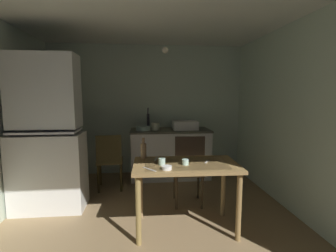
{
  "coord_description": "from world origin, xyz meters",
  "views": [
    {
      "loc": [
        -0.1,
        -2.95,
        1.51
      ],
      "look_at": [
        0.22,
        0.2,
        1.1
      ],
      "focal_mm": 26.63,
      "sensor_mm": 36.0,
      "label": 1
    }
  ],
  "objects_px": {
    "mixing_bowl_counter": "(143,128)",
    "glass_bottle": "(143,150)",
    "hand_pump": "(148,120)",
    "dining_table": "(186,173)",
    "chair_by_counter": "(110,160)",
    "mug_dark": "(185,162)",
    "sink_basin": "(185,125)",
    "hutch_cabinet": "(47,139)",
    "chair_far_side": "(189,169)",
    "serving_bowl_wide": "(167,168)"
  },
  "relations": [
    {
      "from": "hutch_cabinet",
      "to": "dining_table",
      "type": "relative_size",
      "value": 1.72
    },
    {
      "from": "dining_table",
      "to": "serving_bowl_wide",
      "type": "xyz_separation_m",
      "value": [
        -0.23,
        -0.2,
        0.13
      ]
    },
    {
      "from": "mixing_bowl_counter",
      "to": "glass_bottle",
      "type": "bearing_deg",
      "value": -90.07
    },
    {
      "from": "dining_table",
      "to": "glass_bottle",
      "type": "relative_size",
      "value": 4.76
    },
    {
      "from": "serving_bowl_wide",
      "to": "mixing_bowl_counter",
      "type": "bearing_deg",
      "value": 96.74
    },
    {
      "from": "dining_table",
      "to": "chair_far_side",
      "type": "bearing_deg",
      "value": 76.06
    },
    {
      "from": "chair_by_counter",
      "to": "serving_bowl_wide",
      "type": "xyz_separation_m",
      "value": [
        0.75,
        -1.44,
        0.29
      ]
    },
    {
      "from": "hutch_cabinet",
      "to": "mixing_bowl_counter",
      "type": "relative_size",
      "value": 7.98
    },
    {
      "from": "sink_basin",
      "to": "hand_pump",
      "type": "distance_m",
      "value": 0.67
    },
    {
      "from": "hutch_cabinet",
      "to": "mixing_bowl_counter",
      "type": "xyz_separation_m",
      "value": [
        1.22,
        1.06,
        -0.03
      ]
    },
    {
      "from": "hand_pump",
      "to": "mug_dark",
      "type": "bearing_deg",
      "value": -79.26
    },
    {
      "from": "glass_bottle",
      "to": "sink_basin",
      "type": "bearing_deg",
      "value": 63.23
    },
    {
      "from": "hand_pump",
      "to": "serving_bowl_wide",
      "type": "distance_m",
      "value": 2.04
    },
    {
      "from": "dining_table",
      "to": "mug_dark",
      "type": "xyz_separation_m",
      "value": [
        -0.01,
        -0.05,
        0.14
      ]
    },
    {
      "from": "sink_basin",
      "to": "mug_dark",
      "type": "xyz_separation_m",
      "value": [
        -0.31,
        -1.82,
        -0.17
      ]
    },
    {
      "from": "chair_far_side",
      "to": "mug_dark",
      "type": "bearing_deg",
      "value": -104.16
    },
    {
      "from": "chair_far_side",
      "to": "mug_dark",
      "type": "xyz_separation_m",
      "value": [
        -0.15,
        -0.61,
        0.27
      ]
    },
    {
      "from": "mixing_bowl_counter",
      "to": "chair_far_side",
      "type": "bearing_deg",
      "value": -62.9
    },
    {
      "from": "hand_pump",
      "to": "glass_bottle",
      "type": "bearing_deg",
      "value": -93.36
    },
    {
      "from": "chair_by_counter",
      "to": "mug_dark",
      "type": "bearing_deg",
      "value": -53.21
    },
    {
      "from": "hand_pump",
      "to": "mixing_bowl_counter",
      "type": "distance_m",
      "value": 0.19
    },
    {
      "from": "glass_bottle",
      "to": "hand_pump",
      "type": "bearing_deg",
      "value": 86.64
    },
    {
      "from": "hutch_cabinet",
      "to": "sink_basin",
      "type": "xyz_separation_m",
      "value": [
        1.98,
        1.11,
        0.01
      ]
    },
    {
      "from": "hutch_cabinet",
      "to": "mixing_bowl_counter",
      "type": "bearing_deg",
      "value": 40.92
    },
    {
      "from": "sink_basin",
      "to": "chair_far_side",
      "type": "xyz_separation_m",
      "value": [
        -0.16,
        -1.21,
        -0.44
      ]
    },
    {
      "from": "chair_by_counter",
      "to": "serving_bowl_wide",
      "type": "relative_size",
      "value": 8.55
    },
    {
      "from": "hand_pump",
      "to": "mug_dark",
      "type": "height_order",
      "value": "hand_pump"
    },
    {
      "from": "sink_basin",
      "to": "mug_dark",
      "type": "relative_size",
      "value": 6.16
    },
    {
      "from": "hutch_cabinet",
      "to": "mixing_bowl_counter",
      "type": "distance_m",
      "value": 1.62
    },
    {
      "from": "sink_basin",
      "to": "serving_bowl_wide",
      "type": "distance_m",
      "value": 2.05
    },
    {
      "from": "hand_pump",
      "to": "dining_table",
      "type": "relative_size",
      "value": 0.34
    },
    {
      "from": "chair_by_counter",
      "to": "mug_dark",
      "type": "xyz_separation_m",
      "value": [
        0.97,
        -1.3,
        0.3
      ]
    },
    {
      "from": "hand_pump",
      "to": "mug_dark",
      "type": "relative_size",
      "value": 5.46
    },
    {
      "from": "chair_far_side",
      "to": "chair_by_counter",
      "type": "height_order",
      "value": "chair_far_side"
    },
    {
      "from": "hutch_cabinet",
      "to": "dining_table",
      "type": "bearing_deg",
      "value": -21.49
    },
    {
      "from": "mug_dark",
      "to": "sink_basin",
      "type": "bearing_deg",
      "value": 80.38
    },
    {
      "from": "sink_basin",
      "to": "glass_bottle",
      "type": "bearing_deg",
      "value": -116.77
    },
    {
      "from": "sink_basin",
      "to": "serving_bowl_wide",
      "type": "height_order",
      "value": "sink_basin"
    },
    {
      "from": "hutch_cabinet",
      "to": "mug_dark",
      "type": "distance_m",
      "value": 1.82
    },
    {
      "from": "dining_table",
      "to": "chair_by_counter",
      "type": "height_order",
      "value": "chair_by_counter"
    },
    {
      "from": "mug_dark",
      "to": "hand_pump",
      "type": "bearing_deg",
      "value": 100.74
    },
    {
      "from": "mixing_bowl_counter",
      "to": "chair_by_counter",
      "type": "xyz_separation_m",
      "value": [
        -0.53,
        -0.48,
        -0.42
      ]
    },
    {
      "from": "chair_far_side",
      "to": "serving_bowl_wide",
      "type": "distance_m",
      "value": 0.88
    },
    {
      "from": "chair_far_side",
      "to": "glass_bottle",
      "type": "distance_m",
      "value": 0.74
    },
    {
      "from": "hutch_cabinet",
      "to": "chair_by_counter",
      "type": "distance_m",
      "value": 1.02
    },
    {
      "from": "hand_pump",
      "to": "sink_basin",
      "type": "bearing_deg",
      "value": -3.9
    },
    {
      "from": "hand_pump",
      "to": "glass_bottle",
      "type": "height_order",
      "value": "hand_pump"
    },
    {
      "from": "sink_basin",
      "to": "hutch_cabinet",
      "type": "bearing_deg",
      "value": -150.65
    },
    {
      "from": "mixing_bowl_counter",
      "to": "dining_table",
      "type": "xyz_separation_m",
      "value": [
        0.46,
        -1.72,
        -0.26
      ]
    },
    {
      "from": "mixing_bowl_counter",
      "to": "mug_dark",
      "type": "xyz_separation_m",
      "value": [
        0.44,
        -1.77,
        -0.12
      ]
    }
  ]
}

